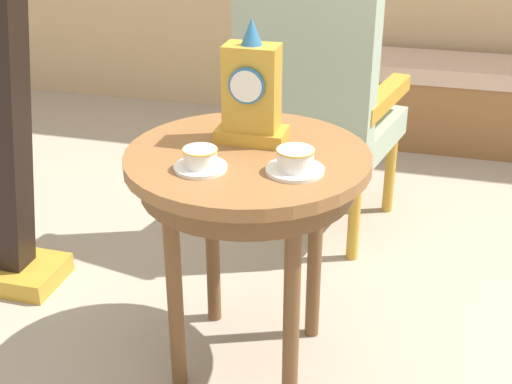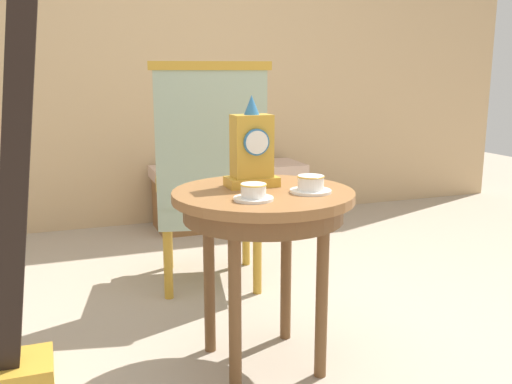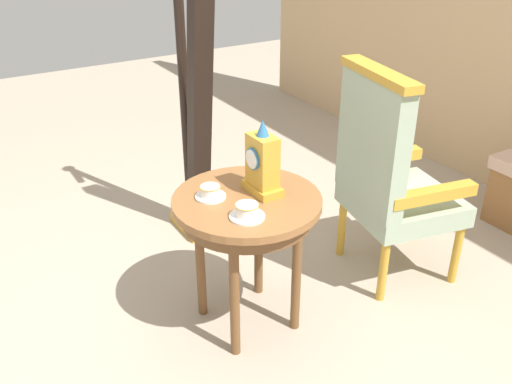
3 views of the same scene
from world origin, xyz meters
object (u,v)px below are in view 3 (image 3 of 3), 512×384
Objects in this scene: mantel_clock at (262,164)px; armchair at (389,174)px; side_table at (247,215)px; harp at (195,113)px; teacup_right at (247,212)px; teacup_left at (210,192)px.

mantel_clock is 0.29× the size of armchair.
harp reaches higher than side_table.
harp is at bearing -145.39° from armchair.
teacup_right is 0.26m from mantel_clock.
side_table is 0.59× the size of armchair.
teacup_right is 0.44× the size of mantel_clock.
side_table is at bearing 149.23° from teacup_right.
armchair is 1.12m from harp.
armchair reaches higher than mantel_clock.
teacup_right is (0.23, 0.05, 0.00)m from teacup_left.
mantel_clock is 0.76m from armchair.
side_table is at bearing -12.27° from harp.
teacup_left is at bearing -108.42° from mantel_clock.
harp is at bearing 164.82° from teacup_right.
teacup_left is (-0.09, -0.13, 0.11)m from side_table.
teacup_right reaches higher than teacup_left.
side_table is 0.24m from mantel_clock.
harp is at bearing 157.80° from teacup_left.
mantel_clock reaches higher than side_table.
harp is (-0.88, 0.19, 0.17)m from side_table.
armchair is at bearing 97.40° from teacup_right.
side_table is at bearing -92.01° from armchair.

